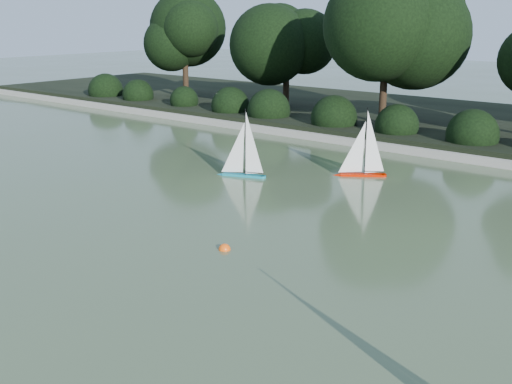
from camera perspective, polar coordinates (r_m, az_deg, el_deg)
ground at (r=8.04m, az=-8.42°, el=-8.21°), size 80.00×80.00×0.00m
pond_coping at (r=15.25m, az=17.49°, el=3.03°), size 40.00×0.35×0.18m
shrub_hedge at (r=16.01m, az=18.84°, el=4.80°), size 29.10×1.10×1.10m
sailboat_orange at (r=13.30m, az=9.09°, el=2.43°), size 0.98×0.74×1.51m
sailboat_teal at (r=13.11m, az=-1.49°, el=2.41°), size 1.05×0.54×1.47m
race_buoy at (r=9.12m, az=-2.82°, el=-5.13°), size 0.17×0.17×0.17m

